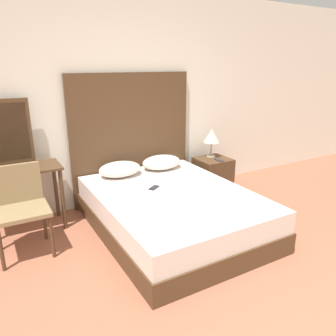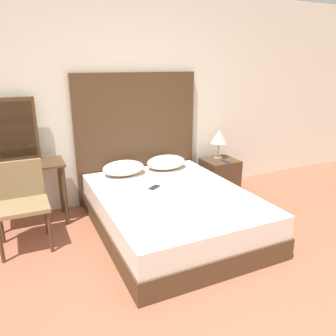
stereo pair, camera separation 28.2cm
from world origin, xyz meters
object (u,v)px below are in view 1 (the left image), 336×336
at_px(nightstand, 213,174).
at_px(vanity_desk, 18,181).
at_px(phone_on_nightstand, 219,160).
at_px(bed, 173,211).
at_px(chair, 19,203).
at_px(table_lamp, 212,136).
at_px(phone_on_bed, 154,188).

relative_size(nightstand, vanity_desk, 0.53).
relative_size(phone_on_nightstand, vanity_desk, 0.17).
distance_m(bed, chair, 1.58).
xyz_separation_m(nightstand, table_lamp, (0.02, 0.09, 0.55)).
height_order(phone_on_nightstand, vanity_desk, vanity_desk).
bearing_deg(table_lamp, phone_on_bed, -153.43).
xyz_separation_m(bed, vanity_desk, (-1.47, 0.81, 0.37)).
bearing_deg(chair, table_lamp, 10.16).
bearing_deg(table_lamp, phone_on_nightstand, -91.03).
height_order(table_lamp, vanity_desk, table_lamp).
distance_m(bed, phone_on_nightstand, 1.35).
xyz_separation_m(table_lamp, phone_on_nightstand, (-0.00, -0.20, -0.31)).
distance_m(phone_on_bed, table_lamp, 1.47).
relative_size(table_lamp, chair, 0.49).
height_order(bed, phone_on_bed, phone_on_bed).
bearing_deg(vanity_desk, table_lamp, 0.84).
relative_size(bed, nightstand, 4.32).
bearing_deg(vanity_desk, phone_on_nightstand, -3.52).
distance_m(phone_on_bed, chair, 1.40).
bearing_deg(bed, table_lamp, 36.26).
xyz_separation_m(phone_on_bed, nightstand, (1.26, 0.55, -0.22)).
distance_m(bed, phone_on_bed, 0.34).
bearing_deg(bed, chair, 166.18).
bearing_deg(phone_on_bed, table_lamp, 26.57).
height_order(phone_on_bed, nightstand, nightstand).
relative_size(bed, vanity_desk, 2.28).
height_order(nightstand, table_lamp, table_lamp).
bearing_deg(nightstand, bed, -146.20).
bearing_deg(chair, vanity_desk, 84.52).
distance_m(table_lamp, chair, 2.73).
bearing_deg(table_lamp, vanity_desk, -179.16).
relative_size(bed, chair, 2.39).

